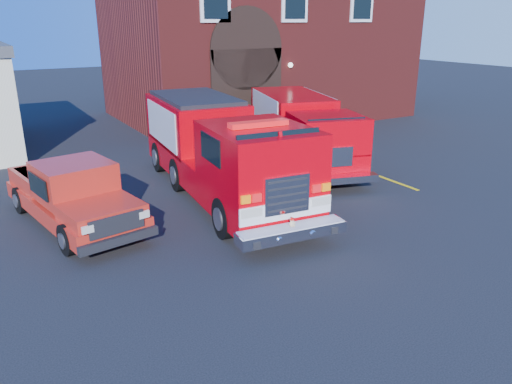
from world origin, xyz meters
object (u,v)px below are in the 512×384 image
secondary_truck (302,128)px  fire_station (257,38)px  fire_engine (220,149)px  pickup_truck (73,194)px

secondary_truck → fire_station: bearing=68.7°
fire_engine → fire_station: bearing=54.8°
fire_engine → pickup_truck: bearing=-178.6°
pickup_truck → secondary_truck: (8.81, 1.97, 0.50)m
fire_station → secondary_truck: 10.88m
fire_engine → secondary_truck: 4.76m
fire_station → secondary_truck: fire_station is taller
fire_engine → pickup_truck: 4.47m
pickup_truck → secondary_truck: secondary_truck is taller
fire_station → pickup_truck: fire_station is taller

